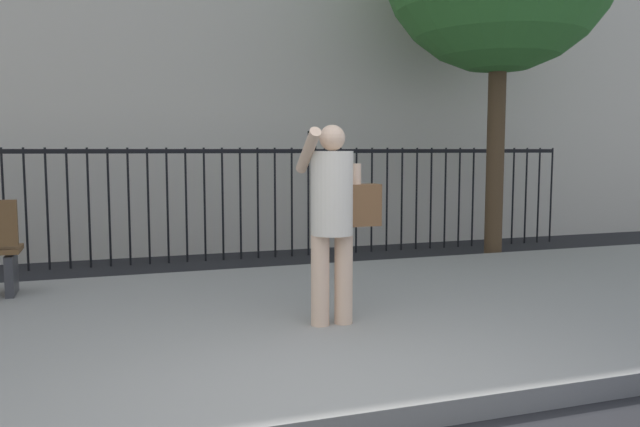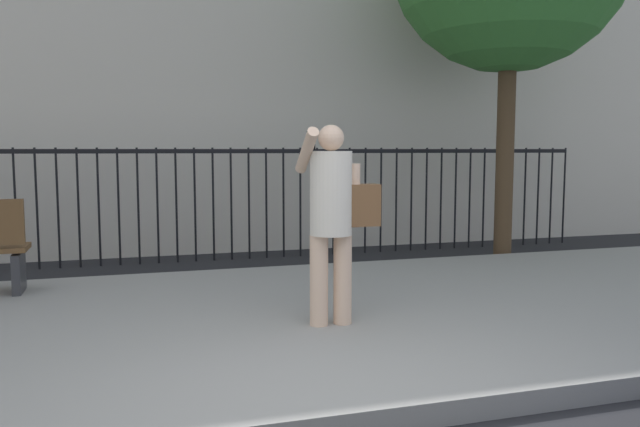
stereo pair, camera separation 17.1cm
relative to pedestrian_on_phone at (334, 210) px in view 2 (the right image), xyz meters
The scene contains 3 objects.
sidewalk 1.25m from the pedestrian_on_phone, 138.84° to the left, with size 28.00×4.40×0.15m, color gray.
iron_fence 4.21m from the pedestrian_on_phone, 97.44° to the left, with size 12.03×0.04×1.60m.
pedestrian_on_phone is the anchor object (origin of this frame).
Camera 2 is at (-1.06, -3.13, 1.58)m, focal length 35.87 mm.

